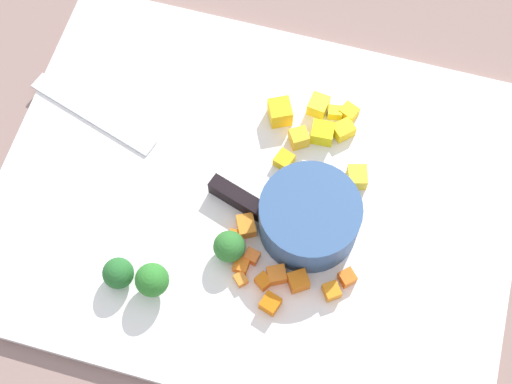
{
  "coord_description": "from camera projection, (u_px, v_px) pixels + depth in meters",
  "views": [
    {
      "loc": [
        0.07,
        -0.26,
        0.65
      ],
      "look_at": [
        0.0,
        0.0,
        0.02
      ],
      "focal_mm": 52.14,
      "sensor_mm": 36.0,
      "label": 1
    }
  ],
  "objects": [
    {
      "name": "ground_plane",
      "position": [
        256.0,
        201.0,
        0.7
      ],
      "size": [
        4.0,
        4.0,
        0.0
      ],
      "primitive_type": "plane",
      "color": "gray"
    },
    {
      "name": "prep_bowl",
      "position": [
        309.0,
        217.0,
        0.66
      ],
      "size": [
        0.09,
        0.09,
        0.04
      ],
      "primitive_type": "cylinder",
      "color": "#315385",
      "rests_on": "cutting_board"
    },
    {
      "name": "pepper_dice_4",
      "position": [
        318.0,
        105.0,
        0.72
      ],
      "size": [
        0.02,
        0.02,
        0.02
      ],
      "primitive_type": "cube",
      "rotation": [
        0.0,
        0.0,
        3.02
      ],
      "color": "yellow",
      "rests_on": "cutting_board"
    },
    {
      "name": "chef_knife",
      "position": [
        187.0,
        169.0,
        0.7
      ],
      "size": [
        0.26,
        0.1,
        0.02
      ],
      "rotation": [
        0.0,
        0.0,
        2.83
      ],
      "color": "silver",
      "rests_on": "cutting_board"
    },
    {
      "name": "carrot_dice_8",
      "position": [
        245.0,
        226.0,
        0.67
      ],
      "size": [
        0.02,
        0.02,
        0.01
      ],
      "primitive_type": "cube",
      "rotation": [
        0.0,
        0.0,
        0.47
      ],
      "color": "orange",
      "rests_on": "cutting_board"
    },
    {
      "name": "pepper_dice_2",
      "position": [
        322.0,
        133.0,
        0.71
      ],
      "size": [
        0.02,
        0.02,
        0.02
      ],
      "primitive_type": "cube",
      "rotation": [
        0.0,
        0.0,
        0.06
      ],
      "color": "yellow",
      "rests_on": "cutting_board"
    },
    {
      "name": "carrot_dice_3",
      "position": [
        298.0,
        281.0,
        0.65
      ],
      "size": [
        0.02,
        0.02,
        0.02
      ],
      "primitive_type": "cube",
      "rotation": [
        0.0,
        0.0,
        0.58
      ],
      "color": "orange",
      "rests_on": "cutting_board"
    },
    {
      "name": "carrot_dice_1",
      "position": [
        263.0,
        281.0,
        0.65
      ],
      "size": [
        0.02,
        0.02,
        0.01
      ],
      "primitive_type": "cube",
      "rotation": [
        0.0,
        0.0,
        2.53
      ],
      "color": "orange",
      "rests_on": "cutting_board"
    },
    {
      "name": "pepper_dice_0",
      "position": [
        349.0,
        112.0,
        0.72
      ],
      "size": [
        0.02,
        0.02,
        0.01
      ],
      "primitive_type": "cube",
      "rotation": [
        0.0,
        0.0,
        1.16
      ],
      "color": "yellow",
      "rests_on": "cutting_board"
    },
    {
      "name": "pepper_dice_6",
      "position": [
        335.0,
        112.0,
        0.72
      ],
      "size": [
        0.02,
        0.01,
        0.01
      ],
      "primitive_type": "cube",
      "rotation": [
        0.0,
        0.0,
        0.16
      ],
      "color": "yellow",
      "rests_on": "cutting_board"
    },
    {
      "name": "carrot_dice_7",
      "position": [
        347.0,
        278.0,
        0.66
      ],
      "size": [
        0.02,
        0.02,
        0.01
      ],
      "primitive_type": "cube",
      "rotation": [
        0.0,
        0.0,
        0.77
      ],
      "color": "orange",
      "rests_on": "cutting_board"
    },
    {
      "name": "pepper_dice_8",
      "position": [
        343.0,
        130.0,
        0.71
      ],
      "size": [
        0.02,
        0.02,
        0.01
      ],
      "primitive_type": "cube",
      "rotation": [
        0.0,
        0.0,
        0.77
      ],
      "color": "yellow",
      "rests_on": "cutting_board"
    },
    {
      "name": "carrot_dice_4",
      "position": [
        252.0,
        256.0,
        0.66
      ],
      "size": [
        0.01,
        0.01,
        0.01
      ],
      "primitive_type": "cube",
      "rotation": [
        0.0,
        0.0,
        2.95
      ],
      "color": "orange",
      "rests_on": "cutting_board"
    },
    {
      "name": "broccoli_floret_0",
      "position": [
        118.0,
        273.0,
        0.65
      ],
      "size": [
        0.03,
        0.03,
        0.03
      ],
      "color": "#91AC64",
      "rests_on": "cutting_board"
    },
    {
      "name": "broccoli_floret_2",
      "position": [
        229.0,
        247.0,
        0.66
      ],
      "size": [
        0.03,
        0.03,
        0.03
      ],
      "color": "#95B658",
      "rests_on": "cutting_board"
    },
    {
      "name": "pepper_dice_5",
      "position": [
        277.0,
        112.0,
        0.72
      ],
      "size": [
        0.03,
        0.03,
        0.02
      ],
      "primitive_type": "cube",
      "rotation": [
        0.0,
        0.0,
        0.47
      ],
      "color": "yellow",
      "rests_on": "cutting_board"
    },
    {
      "name": "carrot_dice_10",
      "position": [
        241.0,
        279.0,
        0.66
      ],
      "size": [
        0.01,
        0.01,
        0.01
      ],
      "primitive_type": "cube",
      "rotation": [
        0.0,
        0.0,
        2.36
      ],
      "color": "orange",
      "rests_on": "cutting_board"
    },
    {
      "name": "pepper_dice_1",
      "position": [
        357.0,
        177.0,
        0.69
      ],
      "size": [
        0.02,
        0.02,
        0.02
      ],
      "primitive_type": "cube",
      "rotation": [
        0.0,
        0.0,
        1.85
      ],
      "color": "yellow",
      "rests_on": "cutting_board"
    },
    {
      "name": "pepper_dice_7",
      "position": [
        284.0,
        160.0,
        0.7
      ],
      "size": [
        0.02,
        0.02,
        0.01
      ],
      "primitive_type": "cube",
      "rotation": [
        0.0,
        0.0,
        1.25
      ],
      "color": "yellow",
      "rests_on": "cutting_board"
    },
    {
      "name": "carrot_dice_2",
      "position": [
        236.0,
        239.0,
        0.67
      ],
      "size": [
        0.01,
        0.02,
        0.01
      ],
      "primitive_type": "cube",
      "rotation": [
        0.0,
        0.0,
        0.14
      ],
      "color": "orange",
      "rests_on": "cutting_board"
    },
    {
      "name": "carrot_dice_0",
      "position": [
        332.0,
        291.0,
        0.65
      ],
      "size": [
        0.02,
        0.02,
        0.01
      ],
      "primitive_type": "cube",
      "rotation": [
        0.0,
        0.0,
        0.61
      ],
      "color": "orange",
      "rests_on": "cutting_board"
    },
    {
      "name": "carrot_dice_5",
      "position": [
        277.0,
        275.0,
        0.66
      ],
      "size": [
        0.02,
        0.02,
        0.01
      ],
      "primitive_type": "cube",
      "rotation": [
        0.0,
        0.0,
        2.04
      ],
      "color": "orange",
      "rests_on": "cutting_board"
    },
    {
      "name": "cutting_board",
      "position": [
        256.0,
        199.0,
        0.7
      ],
      "size": [
        0.48,
        0.37,
        0.01
      ],
      "primitive_type": "cube",
      "color": "white",
      "rests_on": "ground_plane"
    },
    {
      "name": "broccoli_floret_1",
      "position": [
        152.0,
        280.0,
        0.64
      ],
      "size": [
        0.03,
        0.03,
        0.04
      ],
      "color": "#98B958",
      "rests_on": "cutting_board"
    },
    {
      "name": "pepper_dice_3",
      "position": [
        299.0,
        138.0,
        0.71
      ],
      "size": [
        0.02,
        0.02,
        0.02
      ],
      "primitive_type": "cube",
      "rotation": [
        0.0,
        0.0,
        0.58
      ],
      "color": "yellow",
      "rests_on": "cutting_board"
    },
    {
      "name": "carrot_dice_6",
      "position": [
        241.0,
        265.0,
        0.66
      ],
      "size": [
        0.01,
        0.01,
        0.01
      ],
      "primitive_type": "cube",
      "rotation": [
        0.0,
        0.0,
        3.1
      ],
      "color": "orange",
      "rests_on": "cutting_board"
    },
    {
      "name": "carrot_dice_9",
      "position": [
        270.0,
        304.0,
        0.65
      ],
      "size": [
        0.02,
        0.02,
        0.01
      ],
      "primitive_type": "cube",
      "rotation": [
        0.0,
        0.0,
        1.26
      ],
      "color": "orange",
      "rests_on": "cutting_board"
    }
  ]
}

